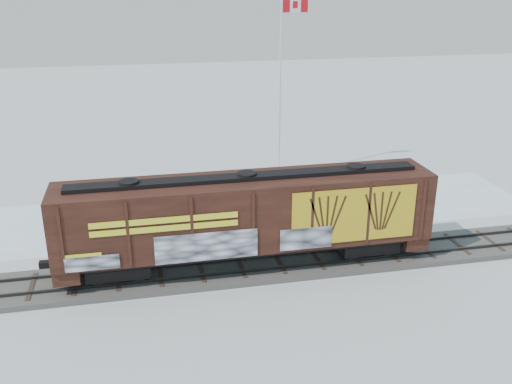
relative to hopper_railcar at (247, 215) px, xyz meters
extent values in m
plane|color=white|center=(-0.35, 0.01, -3.02)|extent=(500.00, 500.00, 0.00)
cube|color=#59544C|center=(-0.35, 0.01, -2.88)|extent=(50.00, 3.40, 0.28)
cube|color=#33302D|center=(-0.35, -0.71, -2.67)|extent=(50.00, 0.10, 0.15)
cube|color=#33302D|center=(-0.35, 0.73, -2.67)|extent=(50.00, 0.10, 0.15)
cube|color=white|center=(-0.35, 7.51, -3.01)|extent=(40.00, 8.00, 0.03)
cube|color=white|center=(-0.35, 95.01, 2.98)|extent=(360.00, 40.00, 12.00)
cube|color=black|center=(-6.31, 0.01, -2.14)|extent=(3.00, 2.00, 0.90)
cube|color=black|center=(6.30, 0.01, -2.14)|extent=(3.00, 2.00, 0.90)
cylinder|color=black|center=(-7.26, -0.77, -2.14)|extent=(0.90, 0.12, 0.90)
cube|color=black|center=(0.00, 0.01, -1.62)|extent=(18.33, 2.40, 0.25)
cube|color=#401C11|center=(0.00, 0.01, 0.19)|extent=(18.33, 3.00, 3.37)
cube|color=black|center=(0.00, 0.01, 1.97)|extent=(16.86, 0.90, 0.20)
cube|color=gold|center=(4.94, -1.53, 0.19)|extent=(6.23, 0.03, 2.73)
cube|color=yellow|center=(-4.04, -1.53, 0.54)|extent=(6.60, 0.02, 0.70)
cube|color=silver|center=(-2.20, -1.54, -0.74)|extent=(4.77, 0.03, 1.40)
cylinder|color=silver|center=(5.01, 13.39, -2.92)|extent=(0.90, 0.90, 0.20)
cylinder|color=silver|center=(5.01, 13.39, 3.42)|extent=(0.14, 0.14, 12.88)
cube|color=red|center=(5.36, 13.39, 9.16)|extent=(0.50, 0.07, 1.00)
cube|color=white|center=(5.96, 13.39, 9.16)|extent=(0.70, 0.09, 1.00)
cube|color=red|center=(6.61, 13.39, 9.16)|extent=(0.50, 0.07, 1.00)
imported|color=#A0A2A7|center=(-2.14, 6.68, -2.23)|extent=(4.81, 3.14, 1.52)
imported|color=silver|center=(3.01, 7.08, -2.19)|extent=(5.15, 2.96, 1.61)
imported|color=black|center=(4.26, 8.16, -2.28)|extent=(5.32, 3.34, 1.44)
camera|label=1|loc=(-4.90, -25.13, 10.88)|focal=40.00mm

